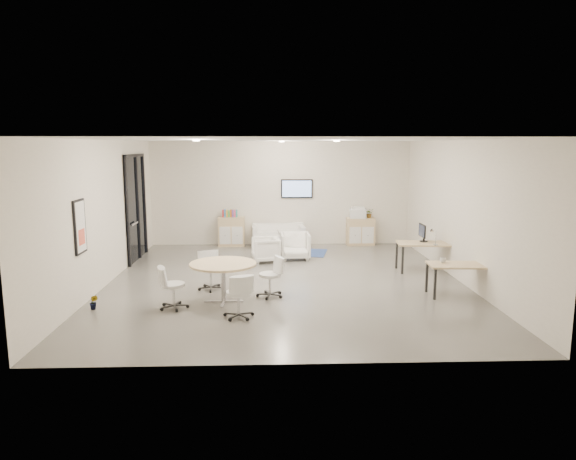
# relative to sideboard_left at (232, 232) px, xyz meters

# --- Properties ---
(room_shell) EXTENTS (9.60, 10.60, 4.80)m
(room_shell) POSITION_rel_sideboard_left_xyz_m (1.53, -4.27, 1.15)
(room_shell) COLOR #5A5852
(room_shell) RESTS_ON ground
(glass_door) EXTENTS (0.09, 1.90, 2.85)m
(glass_door) POSITION_rel_sideboard_left_xyz_m (-2.43, -1.76, 1.05)
(glass_door) COLOR black
(glass_door) RESTS_ON room_shell
(artwork) EXTENTS (0.05, 0.54, 1.04)m
(artwork) POSITION_rel_sideboard_left_xyz_m (-2.44, -5.87, 1.10)
(artwork) COLOR black
(artwork) RESTS_ON room_shell
(wall_tv) EXTENTS (0.98, 0.06, 0.58)m
(wall_tv) POSITION_rel_sideboard_left_xyz_m (2.03, 0.20, 1.30)
(wall_tv) COLOR black
(wall_tv) RESTS_ON room_shell
(ceiling_spots) EXTENTS (3.14, 4.14, 0.03)m
(ceiling_spots) POSITION_rel_sideboard_left_xyz_m (1.33, -3.43, 2.73)
(ceiling_spots) COLOR #FFEAC6
(ceiling_spots) RESTS_ON room_shell
(sideboard_left) EXTENTS (0.80, 0.42, 0.90)m
(sideboard_left) POSITION_rel_sideboard_left_xyz_m (0.00, 0.00, 0.00)
(sideboard_left) COLOR tan
(sideboard_left) RESTS_ON room_shell
(sideboard_right) EXTENTS (0.85, 0.41, 0.85)m
(sideboard_right) POSITION_rel_sideboard_left_xyz_m (4.01, 0.00, -0.02)
(sideboard_right) COLOR tan
(sideboard_right) RESTS_ON room_shell
(books) EXTENTS (0.46, 0.14, 0.22)m
(books) POSITION_rel_sideboard_left_xyz_m (-0.04, 0.00, 0.56)
(books) COLOR red
(books) RESTS_ON sideboard_left
(printer) EXTENTS (0.53, 0.45, 0.35)m
(printer) POSITION_rel_sideboard_left_xyz_m (3.91, 0.00, 0.57)
(printer) COLOR white
(printer) RESTS_ON sideboard_right
(loveseat) EXTENTS (1.63, 0.90, 0.59)m
(loveseat) POSITION_rel_sideboard_left_xyz_m (1.44, -0.17, -0.13)
(loveseat) COLOR white
(loveseat) RESTS_ON room_shell
(blue_rug) EXTENTS (1.90, 1.46, 0.01)m
(blue_rug) POSITION_rel_sideboard_left_xyz_m (1.95, -1.07, -0.44)
(blue_rug) COLOR #2D478A
(blue_rug) RESTS_ON room_shell
(armchair_left) EXTENTS (0.74, 0.78, 0.71)m
(armchair_left) POSITION_rel_sideboard_left_xyz_m (1.07, -2.21, -0.09)
(armchair_left) COLOR white
(armchair_left) RESTS_ON room_shell
(armchair_right) EXTENTS (0.79, 0.75, 0.80)m
(armchair_right) POSITION_rel_sideboard_left_xyz_m (1.88, -1.92, -0.05)
(armchair_right) COLOR white
(armchair_right) RESTS_ON room_shell
(desk_rear) EXTENTS (1.43, 0.82, 0.71)m
(desk_rear) POSITION_rel_sideboard_left_xyz_m (5.01, -3.40, 0.19)
(desk_rear) COLOR tan
(desk_rear) RESTS_ON room_shell
(desk_front) EXTENTS (1.32, 0.72, 0.67)m
(desk_front) POSITION_rel_sideboard_left_xyz_m (5.09, -5.50, 0.15)
(desk_front) COLOR tan
(desk_front) RESTS_ON room_shell
(monitor) EXTENTS (0.20, 0.50, 0.44)m
(monitor) POSITION_rel_sideboard_left_xyz_m (4.97, -3.25, 0.50)
(monitor) COLOR black
(monitor) RESTS_ON desk_rear
(round_table) EXTENTS (1.31, 1.31, 0.80)m
(round_table) POSITION_rel_sideboard_left_xyz_m (0.25, -5.79, 0.27)
(round_table) COLOR tan
(round_table) RESTS_ON room_shell
(meeting_chairs) EXTENTS (2.59, 2.59, 0.82)m
(meeting_chairs) POSITION_rel_sideboard_left_xyz_m (0.25, -5.79, -0.04)
(meeting_chairs) COLOR white
(meeting_chairs) RESTS_ON room_shell
(plant_cabinet) EXTENTS (0.28, 0.31, 0.22)m
(plant_cabinet) POSITION_rel_sideboard_left_xyz_m (4.27, -0.01, 0.52)
(plant_cabinet) COLOR #3F7F3F
(plant_cabinet) RESTS_ON sideboard_right
(plant_floor) EXTENTS (0.17, 0.29, 0.13)m
(plant_floor) POSITION_rel_sideboard_left_xyz_m (-2.17, -6.16, -0.38)
(plant_floor) COLOR #3F7F3F
(plant_floor) RESTS_ON room_shell
(cup) EXTENTS (0.13, 0.11, 0.13)m
(cup) POSITION_rel_sideboard_left_xyz_m (4.78, -5.36, 0.28)
(cup) COLOR white
(cup) RESTS_ON desk_front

